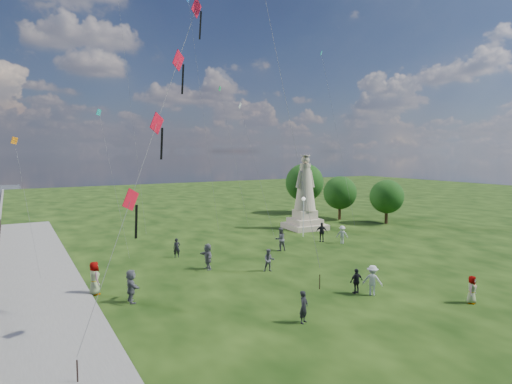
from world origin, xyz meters
TOP-DOWN VIEW (x-y plane):
  - waterfront at (-15.24, 8.99)m, footprint 200.00×200.00m
  - statue at (11.78, 19.69)m, footprint 4.22×4.22m
  - lamppost at (9.16, 16.41)m, footprint 0.36×0.36m
  - tree_row at (19.48, 24.82)m, footprint 7.62×15.76m
  - person_0 at (-3.33, -0.59)m, footprint 0.68×0.60m
  - person_1 at (-0.13, 7.73)m, footprint 0.89×0.76m
  - person_2 at (2.46, 0.67)m, footprint 1.17×1.23m
  - person_3 at (1.85, 1.33)m, footprint 0.89×0.49m
  - person_4 at (6.14, -3.00)m, footprint 0.84×0.66m
  - person_5 at (-9.79, 6.37)m, footprint 0.75×1.71m
  - person_6 at (-4.25, 14.67)m, footprint 0.61×0.47m
  - person_7 at (3.96, 12.53)m, footprint 1.00×0.68m
  - person_8 at (10.29, 12.10)m, footprint 1.11×1.09m
  - person_9 at (9.18, 13.63)m, footprint 1.12×1.08m
  - person_10 at (-11.29, 8.76)m, footprint 0.70×1.01m
  - person_11 at (-3.54, 10.35)m, footprint 0.77×1.71m
  - red_kite_train at (-7.62, 4.58)m, footprint 9.88×9.35m
  - small_kites at (0.92, 23.82)m, footprint 32.24×16.54m

SIDE VIEW (x-z plane):
  - waterfront at x=-15.24m, z-range -0.82..0.69m
  - person_3 at x=1.85m, z-range 0.00..1.47m
  - person_6 at x=-4.25m, z-range 0.00..1.49m
  - person_4 at x=6.14m, z-range 0.00..1.51m
  - person_1 at x=-0.13m, z-range 0.00..1.56m
  - person_0 at x=-3.33m, z-range 0.00..1.57m
  - person_8 at x=10.29m, z-range 0.00..1.59m
  - person_2 at x=2.46m, z-range 0.00..1.74m
  - person_9 at x=9.18m, z-range 0.00..1.76m
  - person_11 at x=-3.54m, z-range 0.00..1.83m
  - person_5 at x=-9.79m, z-range 0.00..1.84m
  - person_10 at x=-11.29m, z-range 0.00..1.91m
  - person_7 at x=3.96m, z-range 0.00..1.93m
  - lamppost at x=9.16m, z-range 0.85..4.68m
  - statue at x=11.78m, z-range -0.96..6.86m
  - tree_row at x=19.48m, z-range 0.34..6.95m
  - red_kite_train at x=-7.62m, z-range 2.36..22.38m
  - small_kites at x=0.92m, z-range 1.12..26.30m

